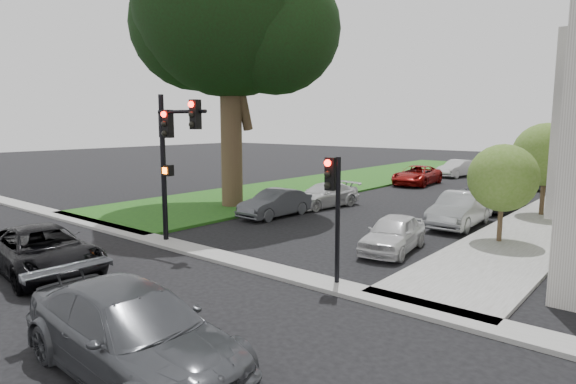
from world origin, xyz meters
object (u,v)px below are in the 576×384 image
Objects in this scene: car_parked_5 at (275,203)px; eucalyptus at (228,1)px; traffic_signal_main at (171,142)px; car_parked_1 at (460,210)px; car_parked_9 at (457,168)px; small_tree_b at (546,155)px; car_parked_2 at (489,194)px; car_cross_near at (43,251)px; car_parked_4 at (545,177)px; traffic_signal_secondary at (334,197)px; car_parked_0 at (393,233)px; car_parked_6 at (324,195)px; car_cross_far at (133,332)px; small_tree_a at (503,178)px; car_parked_8 at (417,175)px.

eucalyptus is at bearing 173.60° from car_parked_5.
eucalyptus is 10.65m from traffic_signal_main.
car_parked_1 is (11.39, 3.02, -10.00)m from eucalyptus.
car_parked_9 is at bearing 90.09° from traffic_signal_main.
small_tree_b is 0.81× the size of car_parked_2.
car_cross_near is 0.95× the size of car_parked_4.
traffic_signal_secondary is (11.47, -7.04, -8.20)m from eucalyptus.
car_parked_0 is 0.70× the size of car_parked_4.
car_parked_4 reaches higher than car_parked_0.
car_parked_6 is at bearing 131.79° from car_parked_0.
car_parked_6 is at bearing -155.37° from small_tree_b.
car_parked_1 is 1.12× the size of car_parked_5.
car_cross_far is at bearing -49.68° from eucalyptus.
car_parked_2 is at bearing 109.81° from small_tree_a.
small_tree_a is at bearing -4.03° from car_parked_6.
traffic_signal_secondary is at bearing -37.91° from car_parked_5.
traffic_signal_main is 1.02× the size of car_parked_4.
car_cross_near is (-0.05, -4.82, -3.15)m from traffic_signal_main.
car_cross_near is (-9.61, -19.58, -2.32)m from small_tree_b.
small_tree_b is 1.25× the size of traffic_signal_secondary.
small_tree_a is 0.85× the size of car_parked_6.
car_parked_4 is 21.58m from car_parked_5.
car_parked_2 is at bearing -100.69° from car_parked_4.
traffic_signal_main is at bearing -83.64° from car_parked_5.
car_parked_1 is at bearing 26.37° from car_parked_5.
car_parked_6 is (-7.50, 16.65, -0.15)m from car_cross_far.
car_parked_9 reaches higher than car_parked_8.
traffic_signal_main reaches higher than car_cross_far.
car_cross_near is 15.07m from car_parked_6.
car_cross_near is at bearing -79.47° from car_parked_9.
car_cross_far is at bearing -98.32° from car_parked_4.
car_parked_4 is (0.47, 11.04, 0.01)m from car_parked_2.
car_parked_4 is 1.07× the size of car_parked_8.
car_cross_far is at bearing -56.20° from car_parked_6.
small_tree_a reaches higher than car_parked_8.
small_tree_b reaches higher than car_parked_2.
traffic_signal_main is (-9.56, -7.88, 1.34)m from small_tree_a.
car_parked_1 is (7.26, 10.02, -3.12)m from traffic_signal_main.
traffic_signal_main is 29.69m from car_parked_9.
car_cross_near is 11.52m from car_parked_0.
car_cross_near reaches higher than car_parked_9.
car_parked_4 is (-2.30, 11.84, -2.25)m from small_tree_b.
car_parked_2 is (-0.44, 21.96, -0.01)m from car_cross_far.
car_parked_2 is at bearing 66.43° from traffic_signal_main.
car_parked_0 is at bearing 95.11° from traffic_signal_secondary.
car_parked_0 is 19.46m from car_parked_8.
car_parked_2 is 11.05m from car_parked_4.
traffic_signal_main reaches higher than car_cross_near.
traffic_signal_main reaches higher than car_parked_9.
traffic_signal_secondary reaches higher than car_cross_far.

